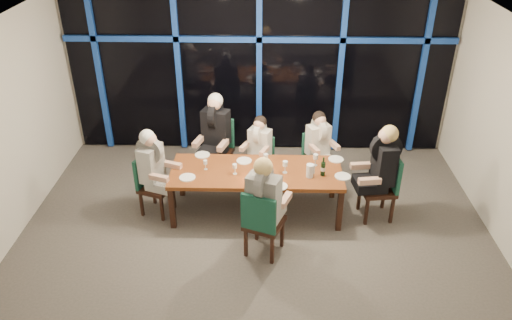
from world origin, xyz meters
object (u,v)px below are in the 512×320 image
object	(u,v)px
chair_end_left	(151,181)
diner_far_mid	(259,142)
chair_far_mid	(261,158)
diner_far_left	(215,126)
diner_far_right	(319,138)
diner_end_left	(153,161)
water_pitcher	(310,171)
chair_near_mid	(262,221)
diner_near_mid	(265,192)
chair_end_right	(384,183)
dining_table	(256,174)
chair_far_right	(316,155)
diner_end_right	(382,160)
wine_bottle	(323,169)
chair_far_left	(218,145)

from	to	relation	value
chair_end_left	diner_far_mid	size ratio (longest dim) A/B	1.16
chair_far_mid	diner_far_left	xyz separation A→B (m)	(-0.77, 0.13, 0.53)
diner_far_right	diner_far_mid	bearing A→B (deg)	161.00
diner_end_left	diner_far_right	bearing A→B (deg)	-50.61
water_pitcher	chair_near_mid	bearing A→B (deg)	-112.94
diner_far_mid	diner_end_left	xyz separation A→B (m)	(-1.57, -0.85, 0.10)
diner_far_mid	diner_near_mid	bearing A→B (deg)	-63.16
chair_near_mid	water_pitcher	size ratio (longest dim) A/B	5.13
chair_end_left	diner_end_left	world-z (taller)	diner_end_left
water_pitcher	chair_end_right	bearing A→B (deg)	19.38
dining_table	diner_far_mid	world-z (taller)	diner_far_mid
chair_far_mid	water_pitcher	xyz separation A→B (m)	(0.74, -1.02, 0.37)
chair_near_mid	chair_far_right	bearing A→B (deg)	-92.32
chair_end_left	diner_far_left	world-z (taller)	diner_far_left
chair_near_mid	diner_end_right	bearing A→B (deg)	-129.32
chair_far_right	diner_far_left	bearing A→B (deg)	154.87
diner_near_mid	wine_bottle	world-z (taller)	diner_near_mid
chair_far_left	chair_end_left	size ratio (longest dim) A/B	1.10
diner_far_mid	chair_end_right	bearing A→B (deg)	-1.04
chair_far_right	diner_far_mid	size ratio (longest dim) A/B	1.07
chair_far_mid	dining_table	bearing A→B (deg)	-70.23
chair_far_right	chair_end_right	bearing A→B (deg)	-70.70
dining_table	diner_far_mid	bearing A→B (deg)	88.23
wine_bottle	chair_end_right	bearing A→B (deg)	2.47
chair_near_mid	diner_end_right	distance (m)	2.04
chair_far_left	diner_end_right	xyz separation A→B (m)	(2.53, -1.16, 0.42)
diner_near_mid	water_pitcher	size ratio (longest dim) A/B	5.00
chair_end_right	wine_bottle	distance (m)	0.98
diner_near_mid	chair_far_right	bearing A→B (deg)	-92.42
chair_far_mid	water_pitcher	bearing A→B (deg)	-30.56
wine_bottle	chair_far_right	bearing A→B (deg)	90.18
diner_far_left	diner_end_right	size ratio (longest dim) A/B	1.00
chair_end_left	diner_near_mid	world-z (taller)	diner_near_mid
chair_end_left	diner_far_right	bearing A→B (deg)	-51.68
diner_far_right	diner_end_left	distance (m)	2.73
diner_end_left	wine_bottle	bearing A→B (deg)	-71.84
dining_table	chair_far_right	xyz separation A→B (m)	(0.99, 0.95, -0.18)
diner_far_mid	chair_near_mid	bearing A→B (deg)	-64.34
chair_far_right	wine_bottle	xyz separation A→B (m)	(0.00, -1.06, 0.36)
dining_table	chair_near_mid	world-z (taller)	chair_near_mid
chair_far_right	chair_end_left	size ratio (longest dim) A/B	0.92
dining_table	chair_end_right	xyz separation A→B (m)	(1.94, -0.07, -0.09)
chair_end_left	chair_end_right	distance (m)	3.56
chair_end_right	water_pitcher	bearing A→B (deg)	-92.85
chair_far_left	chair_end_right	distance (m)	2.86
diner_end_left	diner_near_mid	world-z (taller)	diner_near_mid
diner_far_right	wine_bottle	size ratio (longest dim) A/B	2.92
chair_far_right	chair_end_right	size ratio (longest dim) A/B	0.85
diner_far_left	diner_far_mid	distance (m)	0.79
chair_end_right	diner_far_left	distance (m)	2.88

